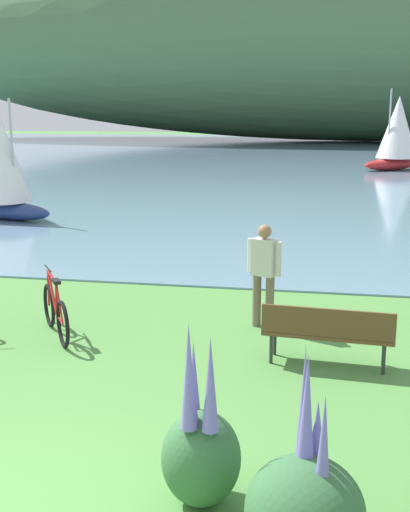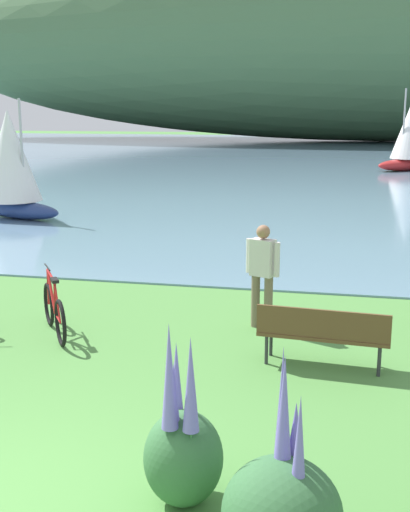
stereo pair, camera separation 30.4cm
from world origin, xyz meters
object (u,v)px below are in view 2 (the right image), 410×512
at_px(park_bench_near_camera, 323,332).
at_px(person_on_the_grass, 262,270).
at_px(bicycle_leaning_near_bench, 54,311).
at_px(sailboat_mid_bay, 11,163).

relative_size(park_bench_near_camera, person_on_the_grass, 1.07).
height_order(park_bench_near_camera, person_on_the_grass, person_on_the_grass).
bearing_deg(bicycle_leaning_near_bench, person_on_the_grass, 18.22).
distance_m(park_bench_near_camera, bicycle_leaning_near_bench, 4.23).
distance_m(park_bench_near_camera, person_on_the_grass, 1.89).
relative_size(person_on_the_grass, sailboat_mid_bay, 0.45).
relative_size(park_bench_near_camera, sailboat_mid_bay, 0.48).
xyz_separation_m(park_bench_near_camera, sailboat_mid_bay, (-10.36, 10.62, 1.31)).
relative_size(bicycle_leaning_near_bench, sailboat_mid_bay, 0.39).
height_order(person_on_the_grass, sailboat_mid_bay, sailboat_mid_bay).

